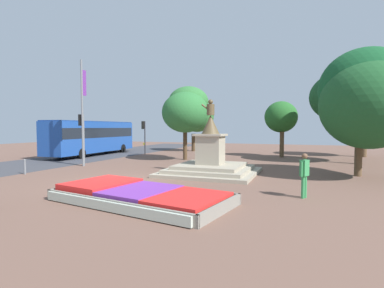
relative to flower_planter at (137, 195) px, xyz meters
The scene contains 15 objects.
ground_plane 4.11m from the flower_planter, 137.28° to the left, with size 76.06×76.06×0.00m, color brown.
flower_planter is the anchor object (origin of this frame).
statue_monument 7.34m from the flower_planter, 85.73° to the left, with size 5.30×5.30×4.36m.
traffic_light_mid_block 12.10m from the flower_planter, 139.94° to the left, with size 0.42×0.31×3.65m.
traffic_light_far_corner 19.93m from the flower_planter, 119.15° to the left, with size 0.41×0.28×3.37m.
banner_pole 12.29m from the flower_planter, 139.84° to the left, with size 0.15×0.66×7.45m.
city_bus 20.13m from the flower_planter, 133.54° to the left, with size 2.95×11.46×3.33m.
pedestrian_near_planter 6.43m from the flower_planter, 25.94° to the left, with size 0.36×0.52×1.74m.
kerb_bollard_mid_b 10.06m from the flower_planter, 161.00° to the left, with size 0.12×0.12×0.89m.
park_tree_far_left 19.11m from the flower_planter, 61.35° to the left, with size 5.75×5.72×7.50m.
park_tree_behind_statue 19.96m from the flower_planter, 79.62° to the left, with size 2.98×3.03×5.14m.
park_tree_far_right 13.30m from the flower_planter, 45.72° to the left, with size 4.94×5.95×7.05m.
park_tree_street_side 23.79m from the flower_planter, 104.93° to the left, with size 4.46×4.06×5.81m.
park_tree_mid_canopy 14.58m from the flower_planter, 104.39° to the left, with size 3.83×4.45×6.19m.
park_tree_distant 25.19m from the flower_planter, 63.75° to the left, with size 4.97×4.87×7.67m.
Camera 1 is at (8.77, -12.24, 2.73)m, focal length 28.00 mm.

